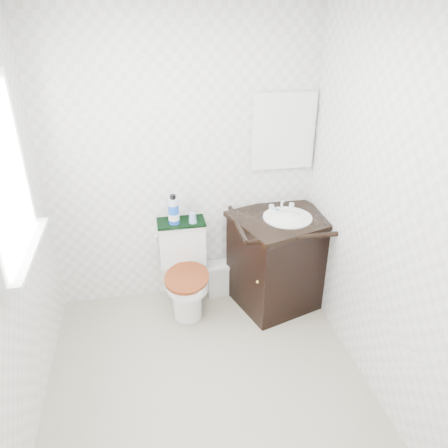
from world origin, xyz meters
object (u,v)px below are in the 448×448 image
object	(u,v)px
toilet	(185,273)
cup	(193,218)
mouthwash_bottle	(173,210)
trash_bin	(217,278)
vanity	(280,257)

from	to	relation	value
toilet	cup	world-z (taller)	cup
toilet	mouthwash_bottle	xyz separation A→B (m)	(-0.06, 0.10, 0.55)
trash_bin	mouthwash_bottle	world-z (taller)	mouthwash_bottle
toilet	mouthwash_bottle	bearing A→B (deg)	120.34
toilet	cup	xyz separation A→B (m)	(0.09, 0.08, 0.47)
toilet	cup	size ratio (longest dim) A/B	8.99
mouthwash_bottle	cup	world-z (taller)	mouthwash_bottle
toilet	trash_bin	distance (m)	0.37
toilet	trash_bin	xyz separation A→B (m)	(0.30, 0.13, -0.18)
vanity	mouthwash_bottle	distance (m)	0.99
trash_bin	cup	world-z (taller)	cup
toilet	mouthwash_bottle	world-z (taller)	mouthwash_bottle
toilet	vanity	distance (m)	0.83
toilet	cup	distance (m)	0.49
toilet	vanity	bearing A→B (deg)	-4.71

